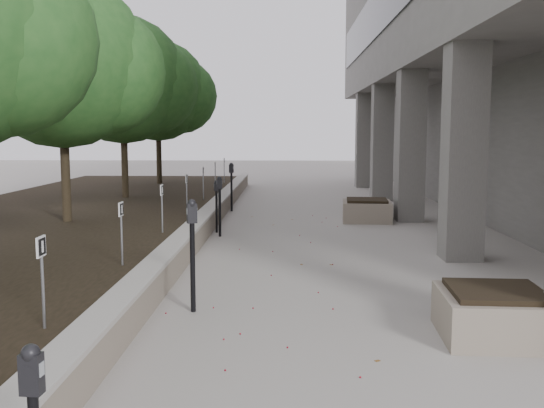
# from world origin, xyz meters

# --- Properties ---
(ground) EXTENTS (90.00, 90.00, 0.00)m
(ground) POSITION_xyz_m (0.00, 0.00, 0.00)
(ground) COLOR gray
(ground) RESTS_ON ground
(retaining_wall) EXTENTS (0.39, 26.00, 0.50)m
(retaining_wall) POSITION_xyz_m (-1.82, 9.00, 0.25)
(retaining_wall) COLOR gray
(retaining_wall) RESTS_ON ground
(planting_bed) EXTENTS (7.00, 26.00, 0.40)m
(planting_bed) POSITION_xyz_m (-5.50, 9.00, 0.20)
(planting_bed) COLOR black
(planting_bed) RESTS_ON ground
(crabapple_tree_3) EXTENTS (4.60, 4.00, 5.44)m
(crabapple_tree_3) POSITION_xyz_m (-4.80, 8.00, 3.12)
(crabapple_tree_3) COLOR #21501E
(crabapple_tree_3) RESTS_ON planting_bed
(crabapple_tree_4) EXTENTS (4.60, 4.00, 5.44)m
(crabapple_tree_4) POSITION_xyz_m (-4.80, 13.00, 3.12)
(crabapple_tree_4) COLOR #21501E
(crabapple_tree_4) RESTS_ON planting_bed
(crabapple_tree_5) EXTENTS (4.60, 4.00, 5.44)m
(crabapple_tree_5) POSITION_xyz_m (-4.80, 18.00, 3.12)
(crabapple_tree_5) COLOR #21501E
(crabapple_tree_5) RESTS_ON planting_bed
(parking_sign_2) EXTENTS (0.04, 0.22, 0.96)m
(parking_sign_2) POSITION_xyz_m (-2.35, 0.50, 0.88)
(parking_sign_2) COLOR black
(parking_sign_2) RESTS_ON planting_bed
(parking_sign_3) EXTENTS (0.04, 0.22, 0.96)m
(parking_sign_3) POSITION_xyz_m (-2.35, 3.50, 0.88)
(parking_sign_3) COLOR black
(parking_sign_3) RESTS_ON planting_bed
(parking_sign_4) EXTENTS (0.04, 0.22, 0.96)m
(parking_sign_4) POSITION_xyz_m (-2.35, 6.50, 0.88)
(parking_sign_4) COLOR black
(parking_sign_4) RESTS_ON planting_bed
(parking_sign_5) EXTENTS (0.04, 0.22, 0.96)m
(parking_sign_5) POSITION_xyz_m (-2.35, 9.50, 0.88)
(parking_sign_5) COLOR black
(parking_sign_5) RESTS_ON planting_bed
(parking_sign_6) EXTENTS (0.04, 0.22, 0.96)m
(parking_sign_6) POSITION_xyz_m (-2.35, 12.50, 0.88)
(parking_sign_6) COLOR black
(parking_sign_6) RESTS_ON planting_bed
(parking_sign_7) EXTENTS (0.04, 0.22, 0.96)m
(parking_sign_7) POSITION_xyz_m (-2.35, 15.50, 0.88)
(parking_sign_7) COLOR black
(parking_sign_7) RESTS_ON planting_bed
(parking_sign_8) EXTENTS (0.04, 0.22, 0.96)m
(parking_sign_8) POSITION_xyz_m (-2.35, 18.50, 0.88)
(parking_sign_8) COLOR black
(parking_sign_8) RESTS_ON planting_bed
(parking_meter_2) EXTENTS (0.18, 0.15, 1.52)m
(parking_meter_2) POSITION_xyz_m (-1.12, 2.45, 0.76)
(parking_meter_2) COLOR black
(parking_meter_2) RESTS_ON ground
(parking_meter_3) EXTENTS (0.15, 0.12, 1.39)m
(parking_meter_3) POSITION_xyz_m (-1.41, 8.38, 0.69)
(parking_meter_3) COLOR black
(parking_meter_3) RESTS_ON ground
(parking_meter_4) EXTENTS (0.13, 0.10, 1.26)m
(parking_meter_4) POSITION_xyz_m (-1.55, 8.92, 0.63)
(parking_meter_4) COLOR black
(parking_meter_4) RESTS_ON ground
(parking_meter_5) EXTENTS (0.17, 0.14, 1.47)m
(parking_meter_5) POSITION_xyz_m (-1.55, 12.85, 0.73)
(parking_meter_5) COLOR black
(parking_meter_5) RESTS_ON ground
(planter_front) EXTENTS (1.32, 1.32, 0.59)m
(planter_front) POSITION_xyz_m (2.57, 1.50, 0.29)
(planter_front) COLOR gray
(planter_front) RESTS_ON ground
(planter_back) EXTENTS (1.37, 1.37, 0.60)m
(planter_back) POSITION_xyz_m (2.26, 10.92, 0.30)
(planter_back) COLOR gray
(planter_back) RESTS_ON ground
(berry_scatter) EXTENTS (3.30, 14.10, 0.02)m
(berry_scatter) POSITION_xyz_m (-0.10, 5.00, 0.01)
(berry_scatter) COLOR maroon
(berry_scatter) RESTS_ON ground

